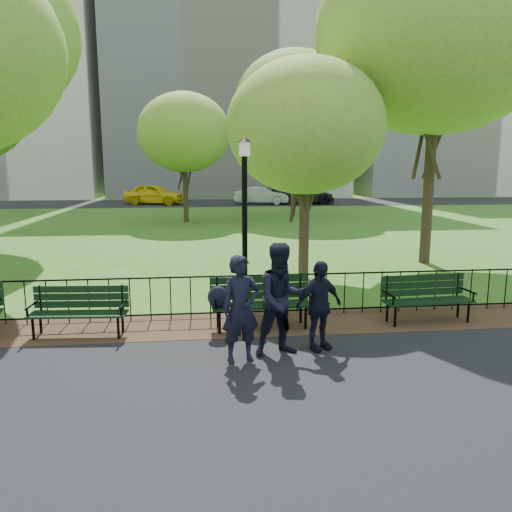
{
  "coord_description": "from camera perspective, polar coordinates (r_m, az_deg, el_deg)",
  "views": [
    {
      "loc": [
        -1.18,
        -7.86,
        3.07
      ],
      "look_at": [
        -0.12,
        1.5,
        1.37
      ],
      "focal_mm": 35.0,
      "sensor_mm": 36.0,
      "label": 1
    }
  ],
  "objects": [
    {
      "name": "ground",
      "position": [
        8.52,
        2.0,
        -10.91
      ],
      "size": [
        120.0,
        120.0,
        0.0
      ],
      "primitive_type": "plane",
      "color": "#3F651A"
    },
    {
      "name": "tree_far_e",
      "position": [
        31.29,
        4.37,
        17.15
      ],
      "size": [
        7.1,
        7.1,
        9.89
      ],
      "color": "#2D2116",
      "rests_on": "ground"
    },
    {
      "name": "park_bench_left_a",
      "position": [
        9.7,
        -19.53,
        -5.37
      ],
      "size": [
        1.76,
        0.66,
        0.98
      ],
      "rotation": [
        0.0,
        0.0,
        -0.07
      ],
      "color": "black",
      "rests_on": "ground"
    },
    {
      "name": "apartment_east",
      "position": [
        62.76,
        20.3,
        17.77
      ],
      "size": [
        20.0,
        15.0,
        24.0
      ],
      "primitive_type": "cube",
      "color": "silver",
      "rests_on": "ground"
    },
    {
      "name": "tree_near_e",
      "position": [
        13.82,
        5.7,
        14.47
      ],
      "size": [
        4.25,
        4.25,
        5.93
      ],
      "color": "#2D2116",
      "rests_on": "ground"
    },
    {
      "name": "lamppost",
      "position": [
        11.46,
        -1.31,
        4.99
      ],
      "size": [
        0.33,
        0.33,
        3.72
      ],
      "color": "black",
      "rests_on": "ground"
    },
    {
      "name": "iron_fence",
      "position": [
        10.26,
        0.38,
        -4.3
      ],
      "size": [
        24.06,
        0.06,
        1.0
      ],
      "color": "black",
      "rests_on": "ground"
    },
    {
      "name": "person_right",
      "position": [
        8.45,
        7.19,
        -5.64
      ],
      "size": [
        0.96,
        0.68,
        1.52
      ],
      "primitive_type": "imported",
      "rotation": [
        0.0,
        0.0,
        0.4
      ],
      "color": "black",
      "rests_on": "asphalt_path"
    },
    {
      "name": "sedan_silver",
      "position": [
        41.07,
        0.67,
        6.94
      ],
      "size": [
        4.62,
        2.38,
        1.45
      ],
      "primitive_type": "imported",
      "rotation": [
        0.0,
        0.0,
        1.37
      ],
      "color": "#AEB1B6",
      "rests_on": "far_street"
    },
    {
      "name": "apartment_mid",
      "position": [
        57.21,
        -3.37,
        22.22
      ],
      "size": [
        24.0,
        15.0,
        30.0
      ],
      "primitive_type": "cube",
      "color": "beige",
      "rests_on": "ground"
    },
    {
      "name": "person_mid",
      "position": [
        8.13,
        3.0,
        -4.98
      ],
      "size": [
        0.98,
        0.64,
        1.86
      ],
      "primitive_type": "imported",
      "rotation": [
        0.0,
        0.0,
        0.2
      ],
      "color": "black",
      "rests_on": "asphalt_path"
    },
    {
      "name": "park_bench_right_a",
      "position": [
        10.51,
        18.85,
        -4.05
      ],
      "size": [
        1.81,
        0.67,
        1.01
      ],
      "rotation": [
        0.0,
        0.0,
        0.07
      ],
      "color": "black",
      "rests_on": "ground"
    },
    {
      "name": "dirt_strip",
      "position": [
        9.92,
        0.72,
        -7.74
      ],
      "size": [
        60.0,
        1.6,
        0.01
      ],
      "primitive_type": "cube",
      "color": "#332315",
      "rests_on": "ground"
    },
    {
      "name": "sedan_dark",
      "position": [
        41.59,
        5.21,
        7.02
      ],
      "size": [
        5.6,
        2.72,
        1.57
      ],
      "primitive_type": "imported",
      "rotation": [
        0.0,
        0.0,
        1.47
      ],
      "color": "black",
      "rests_on": "far_street"
    },
    {
      "name": "far_street",
      "position": [
        42.99,
        -4.89,
        6.07
      ],
      "size": [
        70.0,
        9.0,
        0.01
      ],
      "primitive_type": "cube",
      "color": "black",
      "rests_on": "ground"
    },
    {
      "name": "tree_mid_e",
      "position": [
        17.27,
        20.1,
        23.22
      ],
      "size": [
        7.37,
        7.37,
        10.27
      ],
      "color": "#2D2116",
      "rests_on": "ground"
    },
    {
      "name": "person_left",
      "position": [
        7.87,
        -1.74,
        -6.05
      ],
      "size": [
        0.7,
        0.55,
        1.71
      ],
      "primitive_type": "imported",
      "rotation": [
        0.0,
        0.0,
        0.25
      ],
      "color": "black",
      "rests_on": "asphalt_path"
    },
    {
      "name": "park_bench_main",
      "position": [
        9.46,
        -1.08,
        -4.66
      ],
      "size": [
        1.98,
        0.67,
        1.07
      ],
      "rotation": [
        0.0,
        0.0,
        0.05
      ],
      "color": "black",
      "rests_on": "ground"
    },
    {
      "name": "tree_far_c",
      "position": [
        28.1,
        -8.22,
        13.79
      ],
      "size": [
        5.05,
        5.05,
        7.03
      ],
      "color": "#2D2116",
      "rests_on": "ground"
    },
    {
      "name": "taxi",
      "position": [
        41.8,
        -11.54,
        6.95
      ],
      "size": [
        5.3,
        3.38,
        1.68
      ],
      "primitive_type": "imported",
      "rotation": [
        0.0,
        0.0,
        1.26
      ],
      "color": "yellow",
      "rests_on": "far_street"
    },
    {
      "name": "asphalt_path",
      "position": [
        5.54,
        7.63,
        -23.47
      ],
      "size": [
        60.0,
        9.2,
        0.01
      ],
      "primitive_type": "cube",
      "color": "black",
      "rests_on": "ground"
    }
  ]
}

